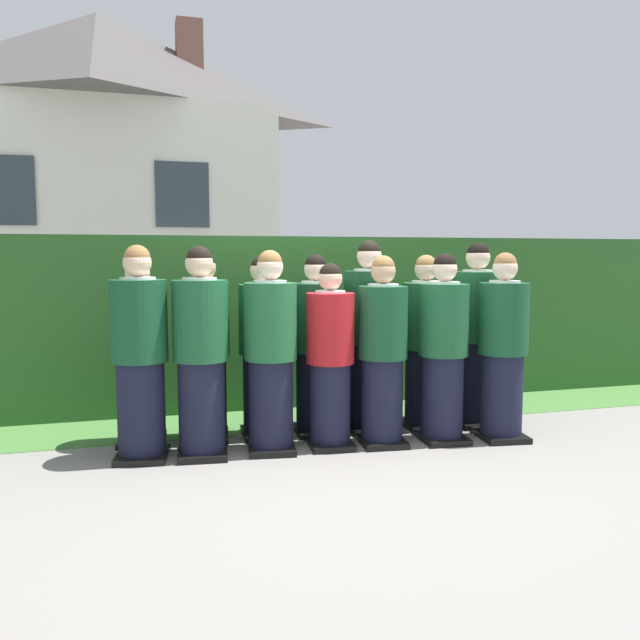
{
  "coord_description": "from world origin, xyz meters",
  "views": [
    {
      "loc": [
        -1.48,
        -5.01,
        1.6
      ],
      "look_at": [
        0.0,
        0.23,
        1.05
      ],
      "focal_mm": 35.92,
      "sensor_mm": 36.0,
      "label": 1
    }
  ],
  "objects_px": {
    "student_front_row_1": "(201,357)",
    "student_rear_row_2": "(263,351)",
    "student_rear_row_3": "(316,349)",
    "student_rear_row_6": "(476,338)",
    "student_front_row_2": "(271,356)",
    "student_rear_row_1": "(205,351)",
    "student_front_row_0": "(140,358)",
    "student_rear_row_5": "(425,346)",
    "student_front_row_4": "(382,355)",
    "student_rear_row_4": "(369,340)",
    "student_rear_row_0": "(140,356)",
    "student_front_row_6": "(503,351)",
    "student_in_red_blazer": "(330,360)",
    "student_front_row_5": "(443,352)"
  },
  "relations": [
    {
      "from": "student_rear_row_4",
      "to": "student_rear_row_3",
      "type": "bearing_deg",
      "value": 177.43
    },
    {
      "from": "student_front_row_0",
      "to": "student_rear_row_5",
      "type": "height_order",
      "value": "student_front_row_0"
    },
    {
      "from": "student_in_red_blazer",
      "to": "student_front_row_6",
      "type": "distance_m",
      "value": 1.52
    },
    {
      "from": "student_in_red_blazer",
      "to": "student_rear_row_3",
      "type": "distance_m",
      "value": 0.43
    },
    {
      "from": "student_front_row_2",
      "to": "student_rear_row_1",
      "type": "height_order",
      "value": "student_front_row_2"
    },
    {
      "from": "student_front_row_2",
      "to": "student_rear_row_3",
      "type": "relative_size",
      "value": 1.02
    },
    {
      "from": "student_front_row_0",
      "to": "student_front_row_2",
      "type": "xyz_separation_m",
      "value": [
        1.02,
        -0.08,
        -0.02
      ]
    },
    {
      "from": "student_rear_row_0",
      "to": "student_rear_row_5",
      "type": "relative_size",
      "value": 0.98
    },
    {
      "from": "student_front_row_4",
      "to": "student_rear_row_2",
      "type": "relative_size",
      "value": 1.0
    },
    {
      "from": "student_front_row_2",
      "to": "student_rear_row_3",
      "type": "bearing_deg",
      "value": 39.43
    },
    {
      "from": "student_rear_row_2",
      "to": "student_rear_row_5",
      "type": "height_order",
      "value": "student_rear_row_5"
    },
    {
      "from": "student_front_row_6",
      "to": "student_rear_row_2",
      "type": "xyz_separation_m",
      "value": [
        -1.99,
        0.65,
        -0.01
      ]
    },
    {
      "from": "student_front_row_4",
      "to": "student_rear_row_4",
      "type": "xyz_separation_m",
      "value": [
        0.04,
        0.46,
        0.07
      ]
    },
    {
      "from": "student_front_row_0",
      "to": "student_front_row_2",
      "type": "distance_m",
      "value": 1.03
    },
    {
      "from": "student_rear_row_3",
      "to": "student_rear_row_4",
      "type": "height_order",
      "value": "student_rear_row_4"
    },
    {
      "from": "student_front_row_2",
      "to": "student_in_red_blazer",
      "type": "height_order",
      "value": "student_front_row_2"
    },
    {
      "from": "student_front_row_2",
      "to": "student_rear_row_5",
      "type": "height_order",
      "value": "student_front_row_2"
    },
    {
      "from": "student_in_red_blazer",
      "to": "student_front_row_0",
      "type": "bearing_deg",
      "value": 176.06
    },
    {
      "from": "student_rear_row_1",
      "to": "student_rear_row_2",
      "type": "xyz_separation_m",
      "value": [
        0.5,
        -0.03,
        -0.01
      ]
    },
    {
      "from": "student_rear_row_0",
      "to": "student_rear_row_2",
      "type": "xyz_separation_m",
      "value": [
        1.05,
        -0.06,
        0.01
      ]
    },
    {
      "from": "student_rear_row_0",
      "to": "student_rear_row_1",
      "type": "bearing_deg",
      "value": -3.33
    },
    {
      "from": "student_front_row_4",
      "to": "student_rear_row_6",
      "type": "height_order",
      "value": "student_rear_row_6"
    },
    {
      "from": "student_front_row_6",
      "to": "student_rear_row_1",
      "type": "relative_size",
      "value": 1.0
    },
    {
      "from": "student_rear_row_3",
      "to": "student_rear_row_5",
      "type": "bearing_deg",
      "value": -4.71
    },
    {
      "from": "student_in_red_blazer",
      "to": "student_front_row_5",
      "type": "relative_size",
      "value": 0.95
    },
    {
      "from": "student_rear_row_1",
      "to": "student_rear_row_5",
      "type": "height_order",
      "value": "student_rear_row_1"
    },
    {
      "from": "student_rear_row_3",
      "to": "student_rear_row_6",
      "type": "distance_m",
      "value": 1.54
    },
    {
      "from": "student_front_row_2",
      "to": "student_rear_row_3",
      "type": "height_order",
      "value": "student_front_row_2"
    },
    {
      "from": "student_rear_row_4",
      "to": "student_rear_row_5",
      "type": "relative_size",
      "value": 1.08
    },
    {
      "from": "student_front_row_0",
      "to": "student_rear_row_2",
      "type": "xyz_separation_m",
      "value": [
        1.04,
        0.36,
        -0.04
      ]
    },
    {
      "from": "student_in_red_blazer",
      "to": "student_rear_row_1",
      "type": "bearing_deg",
      "value": 153.25
    },
    {
      "from": "student_rear_row_0",
      "to": "student_front_row_2",
      "type": "bearing_deg",
      "value": -26.15
    },
    {
      "from": "student_front_row_0",
      "to": "student_in_red_blazer",
      "type": "height_order",
      "value": "student_front_row_0"
    },
    {
      "from": "student_front_row_1",
      "to": "student_rear_row_2",
      "type": "relative_size",
      "value": 1.04
    },
    {
      "from": "student_rear_row_4",
      "to": "student_front_row_1",
      "type": "bearing_deg",
      "value": -166.71
    },
    {
      "from": "student_front_row_0",
      "to": "student_front_row_1",
      "type": "xyz_separation_m",
      "value": [
        0.47,
        -0.06,
        -0.0
      ]
    },
    {
      "from": "student_rear_row_2",
      "to": "student_rear_row_3",
      "type": "bearing_deg",
      "value": -4.61
    },
    {
      "from": "student_rear_row_3",
      "to": "student_rear_row_6",
      "type": "bearing_deg",
      "value": -4.05
    },
    {
      "from": "student_front_row_4",
      "to": "student_rear_row_0",
      "type": "bearing_deg",
      "value": 163.68
    },
    {
      "from": "student_in_red_blazer",
      "to": "student_rear_row_5",
      "type": "height_order",
      "value": "student_rear_row_5"
    },
    {
      "from": "student_front_row_0",
      "to": "student_rear_row_2",
      "type": "relative_size",
      "value": 1.05
    },
    {
      "from": "student_front_row_6",
      "to": "student_rear_row_6",
      "type": "bearing_deg",
      "value": 87.25
    },
    {
      "from": "student_front_row_2",
      "to": "student_rear_row_5",
      "type": "distance_m",
      "value": 1.55
    },
    {
      "from": "student_in_red_blazer",
      "to": "student_front_row_6",
      "type": "relative_size",
      "value": 0.95
    },
    {
      "from": "student_front_row_0",
      "to": "student_rear_row_5",
      "type": "xyz_separation_m",
      "value": [
        2.54,
        0.24,
        -0.04
      ]
    },
    {
      "from": "student_rear_row_2",
      "to": "student_rear_row_5",
      "type": "bearing_deg",
      "value": -4.67
    },
    {
      "from": "student_rear_row_4",
      "to": "student_front_row_5",
      "type": "bearing_deg",
      "value": -45.66
    },
    {
      "from": "student_front_row_5",
      "to": "student_front_row_6",
      "type": "relative_size",
      "value": 1.0
    },
    {
      "from": "student_rear_row_1",
      "to": "student_rear_row_5",
      "type": "distance_m",
      "value": 2.01
    },
    {
      "from": "student_front_row_0",
      "to": "student_rear_row_4",
      "type": "xyz_separation_m",
      "value": [
        2.01,
        0.3,
        0.03
      ]
    }
  ]
}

